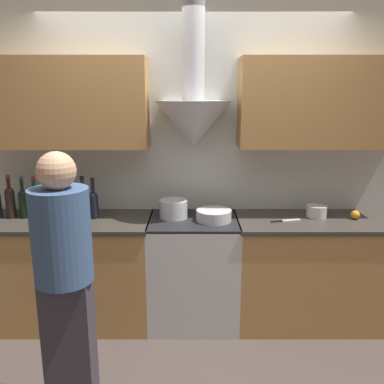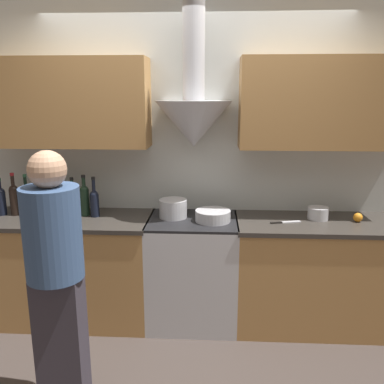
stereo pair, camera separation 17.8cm
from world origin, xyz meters
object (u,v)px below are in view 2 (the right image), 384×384
Objects in this scene: stove_range at (193,270)px; wine_bottle_3 at (38,198)px; wine_bottle_0 at (1,200)px; person_foreground_left at (56,274)px; wine_bottle_6 at (73,201)px; orange_fruit at (358,217)px; wine_bottle_2 at (27,199)px; stock_pot at (173,208)px; wine_bottle_5 at (61,198)px; wine_bottle_7 at (85,199)px; wine_bottle_1 at (14,198)px; wine_bottle_4 at (49,201)px; wine_bottle_8 at (94,202)px; saucepan at (318,213)px; mixing_bowl at (213,216)px.

stove_range is 1.41m from wine_bottle_3.
wine_bottle_0 is at bearing -178.05° from wine_bottle_3.
wine_bottle_6 is at bearing 103.87° from person_foreground_left.
wine_bottle_2 is at bearing 179.23° from orange_fruit.
stock_pot is 1.22m from person_foreground_left.
wine_bottle_5 is at bearing 177.57° from stove_range.
wine_bottle_1 is at bearing -178.15° from wine_bottle_7.
wine_bottle_4 is at bearing -1.07° from wine_bottle_3.
stove_range is at bearing -1.41° from wine_bottle_0.
wine_bottle_6 is (0.10, 0.00, -0.02)m from wine_bottle_5.
wine_bottle_7 is (0.58, 0.02, -0.00)m from wine_bottle_1.
wine_bottle_6 is 0.10m from wine_bottle_7.
wine_bottle_2 is 1.21m from stock_pot.
wine_bottle_5 is (0.39, 0.00, 0.00)m from wine_bottle_1.
wine_bottle_8 is 0.65m from stock_pot.
wine_bottle_7 is (0.30, 0.02, 0.02)m from wine_bottle_4.
wine_bottle_5 reaches higher than orange_fruit.
wine_bottle_0 is at bearing -178.92° from wine_bottle_2.
wine_bottle_1 reaches higher than wine_bottle_8.
wine_bottle_1 is 0.49m from wine_bottle_6.
orange_fruit is (2.78, -0.04, -0.11)m from wine_bottle_1.
wine_bottle_8 reaches higher than wine_bottle_0.
wine_bottle_8 is at bearing 179.24° from orange_fruit.
stove_range is at bearing -2.93° from wine_bottle_6.
orange_fruit is at bearing -11.14° from saucepan.
wine_bottle_8 is (0.18, -0.01, 0.00)m from wine_bottle_6.
wine_bottle_7 is 2.06× the size of saucepan.
stock_pot is (1.03, -0.00, -0.05)m from wine_bottle_4.
wine_bottle_2 is at bearing 179.21° from wine_bottle_8.
orange_fruit is (1.30, 0.01, 0.48)m from stove_range.
wine_bottle_8 is 4.63× the size of orange_fruit.
wine_bottle_5 is 0.28m from wine_bottle_8.
wine_bottle_1 reaches higher than stove_range.
wine_bottle_8 is at bearing -1.72° from wine_bottle_3.
wine_bottle_5 reaches higher than wine_bottle_0.
person_foreground_left reaches higher than wine_bottle_4.
stove_range is 2.88× the size of wine_bottle_4.
wine_bottle_7 is (0.19, 0.02, -0.00)m from wine_bottle_5.
wine_bottle_4 is 1.87× the size of saucepan.
wine_bottle_7 is at bearing 99.01° from person_foreground_left.
wine_bottle_0 is 0.92× the size of wine_bottle_7.
wine_bottle_0 is 0.22m from wine_bottle_2.
saucepan is (2.49, 0.02, -0.10)m from wine_bottle_1.
wine_bottle_4 is 0.30m from wine_bottle_7.
wine_bottle_2 is 1.24× the size of mixing_bowl.
mixing_bowl is at bearing -4.29° from wine_bottle_6.
wine_bottle_6 is 1.13m from person_foreground_left.
wine_bottle_3 is 0.19m from wine_bottle_5.
stock_pot reaches higher than orange_fruit.
wine_bottle_6 reaches higher than stove_range.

